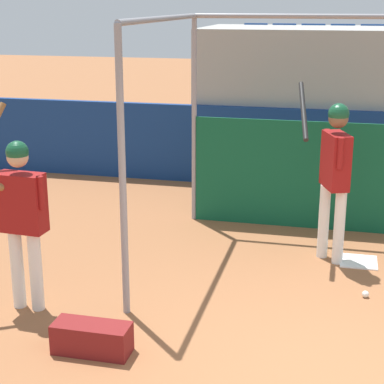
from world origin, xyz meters
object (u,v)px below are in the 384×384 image
Objects in this scene: player_waiting at (21,209)px; baseball at (365,294)px; player_batter at (334,165)px; equipment_bag at (92,338)px.

player_waiting reaches higher than baseball.
player_batter reaches higher than player_waiting.
player_batter is at bearing 53.47° from equipment_bag.
player_batter reaches higher than baseball.
player_batter is 2.99× the size of equipment_bag.
player_batter reaches higher than equipment_bag.
equipment_bag is at bearing 123.37° from player_batter.
baseball is (0.42, -0.98, -1.15)m from player_batter.
equipment_bag is at bearing 149.02° from player_waiting.
player_batter is 3.60m from player_waiting.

